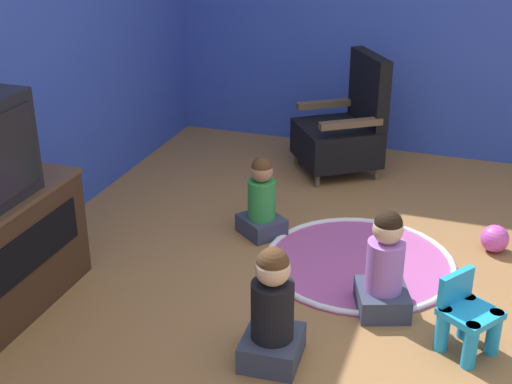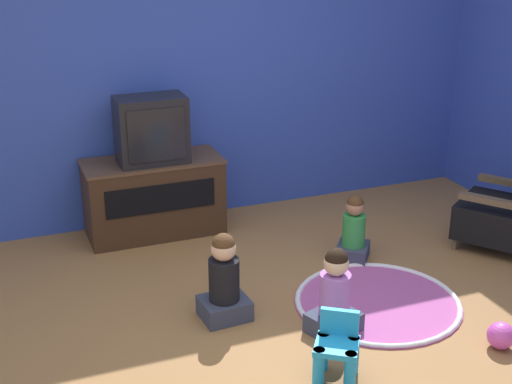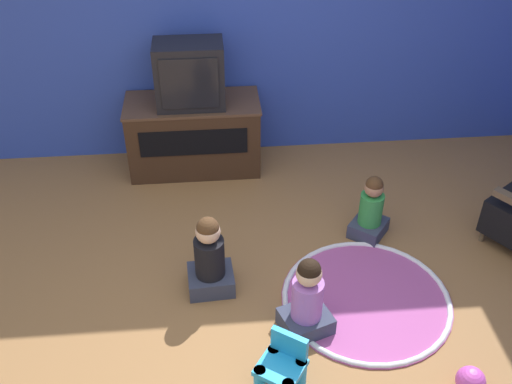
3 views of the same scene
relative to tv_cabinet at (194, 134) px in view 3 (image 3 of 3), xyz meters
The scene contains 9 objects.
ground_plane 2.11m from the tv_cabinet, 75.80° to the right, with size 30.00×30.00×0.00m, color olive.
tv_cabinet is the anchor object (origin of this frame).
television 0.59m from the tv_cabinet, 90.00° to the right, with size 0.56×0.35×0.55m.
yellow_kid_chair 2.48m from the tv_cabinet, 78.65° to the right, with size 0.34×0.34×0.40m.
play_mat 2.13m from the tv_cabinet, 56.60° to the right, with size 1.17×1.17×0.04m.
child_watching_left 1.55m from the tv_cabinet, 86.44° to the right, with size 0.33×0.30×0.62m.
child_watching_center 2.10m from the tv_cabinet, 70.50° to the right, with size 0.38×0.36×0.60m.
child_watching_right 1.72m from the tv_cabinet, 38.75° to the right, with size 0.36×0.36×0.54m.
toy_ball 3.00m from the tv_cabinet, 57.80° to the right, with size 0.17×0.17×0.17m.
Camera 3 is at (-0.36, -2.54, 3.06)m, focal length 42.00 mm.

